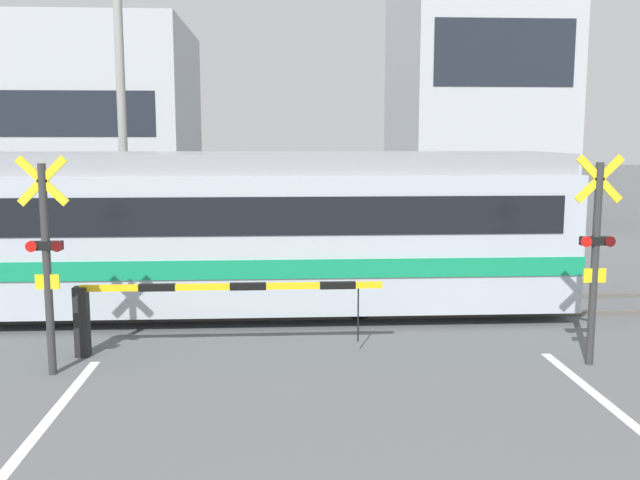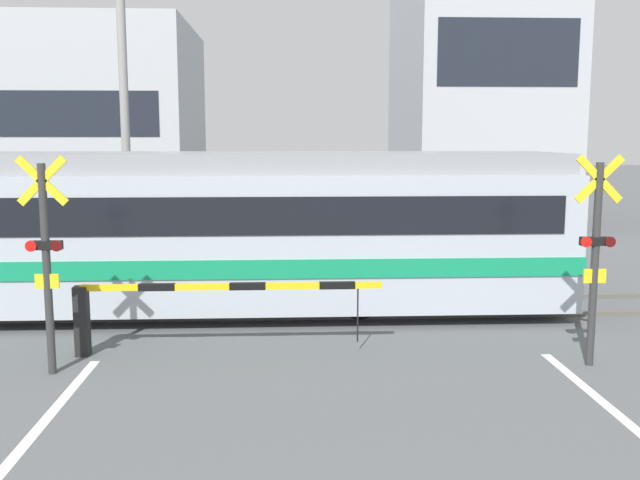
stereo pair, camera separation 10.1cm
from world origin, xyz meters
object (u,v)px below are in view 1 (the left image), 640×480
(commuter_train, at_px, (19,229))
(crossing_signal_left, at_px, (46,256))
(pedestrian, at_px, (287,228))
(crossing_barrier_near, at_px, (170,302))
(crossing_signal_right, at_px, (595,251))
(crossing_barrier_far, at_px, (410,246))

(commuter_train, height_order, crossing_signal_left, crossing_signal_left)
(crossing_signal_left, height_order, pedestrian, crossing_signal_left)
(commuter_train, relative_size, pedestrian, 12.28)
(crossing_barrier_near, height_order, crossing_signal_right, crossing_signal_right)
(crossing_signal_right, height_order, pedestrian, crossing_signal_right)
(crossing_barrier_far, bearing_deg, commuter_train, -161.37)
(pedestrian, bearing_deg, crossing_barrier_near, -103.19)
(crossing_barrier_near, xyz_separation_m, crossing_barrier_far, (4.57, 5.27, 0.00))
(crossing_barrier_near, bearing_deg, crossing_barrier_far, 49.06)
(crossing_barrier_near, bearing_deg, crossing_signal_right, -7.59)
(crossing_barrier_far, distance_m, pedestrian, 3.72)
(crossing_signal_left, bearing_deg, crossing_barrier_near, 28.24)
(crossing_barrier_near, height_order, pedestrian, pedestrian)
(crossing_barrier_far, bearing_deg, crossing_barrier_near, -130.94)
(crossing_signal_right, bearing_deg, pedestrian, 116.38)
(pedestrian, bearing_deg, crossing_barrier_far, -42.32)
(crossing_signal_left, relative_size, crossing_signal_right, 1.00)
(crossing_barrier_far, bearing_deg, crossing_signal_right, -76.08)
(crossing_signal_left, bearing_deg, commuter_train, 114.52)
(crossing_barrier_far, xyz_separation_m, crossing_signal_right, (1.51, -6.08, 0.85))
(commuter_train, relative_size, crossing_signal_right, 6.62)
(crossing_barrier_near, distance_m, crossing_signal_right, 6.19)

